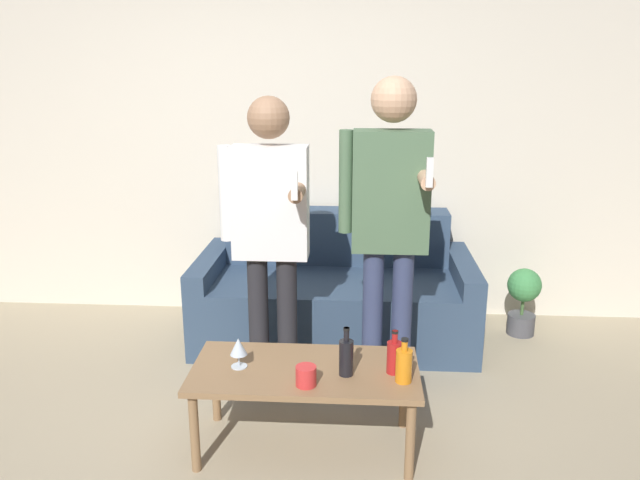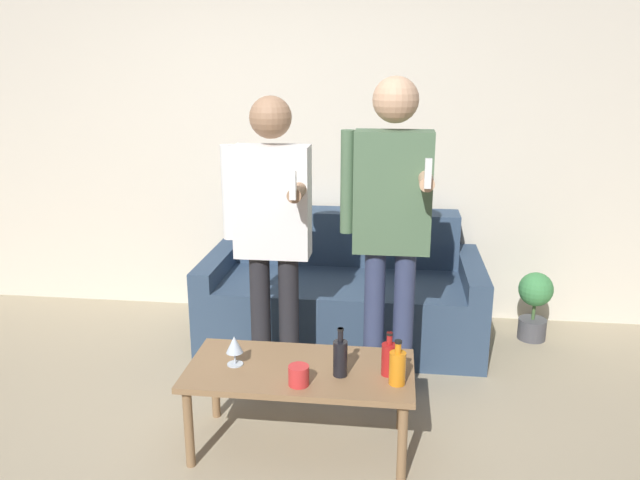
{
  "view_description": "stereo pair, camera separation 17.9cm",
  "coord_description": "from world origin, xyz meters",
  "px_view_note": "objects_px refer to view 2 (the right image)",
  "views": [
    {
      "loc": [
        0.54,
        -2.44,
        1.83
      ],
      "look_at": [
        0.34,
        0.66,
        0.95
      ],
      "focal_mm": 35.0,
      "sensor_mm": 36.0,
      "label": 1
    },
    {
      "loc": [
        0.72,
        -2.43,
        1.83
      ],
      "look_at": [
        0.34,
        0.66,
        0.95
      ],
      "focal_mm": 35.0,
      "sensor_mm": 36.0,
      "label": 2
    }
  ],
  "objects_px": {
    "bottle_orange": "(397,367)",
    "person_standing_left": "(272,224)",
    "couch": "(343,294)",
    "coffee_table": "(300,377)",
    "person_standing_right": "(391,214)"
  },
  "relations": [
    {
      "from": "bottle_orange",
      "to": "person_standing_left",
      "type": "bearing_deg",
      "value": 136.71
    },
    {
      "from": "couch",
      "to": "person_standing_left",
      "type": "xyz_separation_m",
      "value": [
        -0.33,
        -0.78,
        0.69
      ]
    },
    {
      "from": "couch",
      "to": "coffee_table",
      "type": "xyz_separation_m",
      "value": [
        -0.09,
        -1.34,
        0.08
      ]
    },
    {
      "from": "couch",
      "to": "person_standing_left",
      "type": "relative_size",
      "value": 1.1
    },
    {
      "from": "person_standing_left",
      "to": "person_standing_right",
      "type": "height_order",
      "value": "person_standing_right"
    },
    {
      "from": "person_standing_left",
      "to": "person_standing_right",
      "type": "distance_m",
      "value": 0.65
    },
    {
      "from": "couch",
      "to": "bottle_orange",
      "type": "xyz_separation_m",
      "value": [
        0.37,
        -1.44,
        0.21
      ]
    },
    {
      "from": "coffee_table",
      "to": "bottle_orange",
      "type": "height_order",
      "value": "bottle_orange"
    },
    {
      "from": "coffee_table",
      "to": "person_standing_left",
      "type": "bearing_deg",
      "value": 113.01
    },
    {
      "from": "person_standing_left",
      "to": "bottle_orange",
      "type": "bearing_deg",
      "value": -43.29
    },
    {
      "from": "bottle_orange",
      "to": "person_standing_left",
      "type": "xyz_separation_m",
      "value": [
        -0.7,
        0.66,
        0.48
      ]
    },
    {
      "from": "couch",
      "to": "person_standing_right",
      "type": "distance_m",
      "value": 1.13
    },
    {
      "from": "couch",
      "to": "bottle_orange",
      "type": "relative_size",
      "value": 8.66
    },
    {
      "from": "couch",
      "to": "person_standing_right",
      "type": "relative_size",
      "value": 1.04
    },
    {
      "from": "person_standing_left",
      "to": "person_standing_right",
      "type": "xyz_separation_m",
      "value": [
        0.64,
        0.01,
        0.07
      ]
    }
  ]
}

